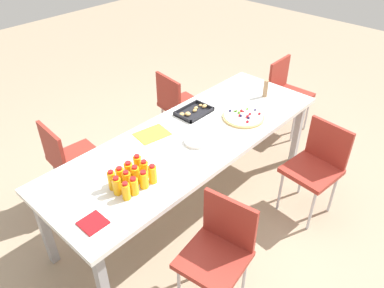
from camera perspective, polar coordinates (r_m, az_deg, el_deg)
The scene contains 25 objects.
ground_plane at distance 3.51m, azimuth -0.16°, elevation -8.87°, with size 12.00×12.00×0.00m, color gray.
party_table at distance 3.07m, azimuth -0.18°, elevation 0.28°, with size 2.53×0.87×0.74m.
chair_end at distance 4.39m, azimuth 14.04°, elevation 7.94°, with size 0.41×0.41×0.83m.
chair_near_right at distance 3.32m, azimuth 18.41°, elevation -2.70°, with size 0.44×0.44×0.83m.
chair_far_right at distance 4.00m, azimuth -2.17°, elevation 6.21°, with size 0.45×0.45×0.83m.
chair_far_left at distance 3.38m, azimuth -18.08°, elevation -1.90°, with size 0.43×0.43×0.83m.
chair_near_left at distance 2.52m, azimuth 4.11°, elevation -15.34°, with size 0.45×0.45×0.83m.
juice_bottle_0 at distance 2.47m, azimuth -9.95°, elevation -7.03°, with size 0.05×0.05×0.13m.
juice_bottle_1 at distance 2.50m, azimuth -8.78°, elevation -6.32°, with size 0.06×0.06×0.13m.
juice_bottle_2 at distance 2.54m, azimuth -7.30°, elevation -5.38°, with size 0.06×0.06×0.13m.
juice_bottle_3 at distance 2.57m, azimuth -5.97°, elevation -4.55°, with size 0.06×0.06×0.15m.
juice_bottle_4 at distance 2.52m, azimuth -11.27°, elevation -6.22°, with size 0.06×0.06×0.14m.
juice_bottle_5 at distance 2.55m, azimuth -9.83°, elevation -5.41°, with size 0.06×0.06×0.14m.
juice_bottle_6 at distance 2.58m, azimuth -8.54°, elevation -4.67°, with size 0.06×0.06×0.14m.
juice_bottle_7 at distance 2.62m, azimuth -7.22°, elevation -3.84°, with size 0.06×0.06×0.14m.
juice_bottle_8 at distance 2.56m, azimuth -12.02°, elevation -5.39°, with size 0.05×0.05×0.15m.
juice_bottle_9 at distance 2.60m, azimuth -10.81°, elevation -4.74°, with size 0.06×0.06×0.13m.
juice_bottle_10 at distance 2.63m, azimuth -9.53°, elevation -3.98°, with size 0.06×0.06×0.14m.
juice_bottle_11 at distance 2.66m, azimuth -8.22°, elevation -3.07°, with size 0.06×0.06×0.15m.
fruit_pizza at distance 3.30m, azimuth 7.76°, elevation 4.12°, with size 0.36×0.36×0.05m.
snack_tray at distance 3.34m, azimuth 0.23°, elevation 4.90°, with size 0.31×0.21×0.04m.
plate_stack at distance 2.96m, azimuth 0.66°, elevation 0.39°, with size 0.19×0.19×0.02m.
napkin_stack at distance 2.40m, azimuth -14.74°, elevation -11.45°, with size 0.15×0.15×0.01m, color red.
cardboard_tube at distance 3.65m, azimuth 11.06°, elevation 8.24°, with size 0.04×0.04×0.17m, color #9E7A56.
paper_folder at distance 3.08m, azimuth -6.04°, elevation 1.50°, with size 0.26×0.20×0.01m, color yellow.
Camera 1 is at (-1.84, -1.71, 2.45)m, focal length 35.28 mm.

